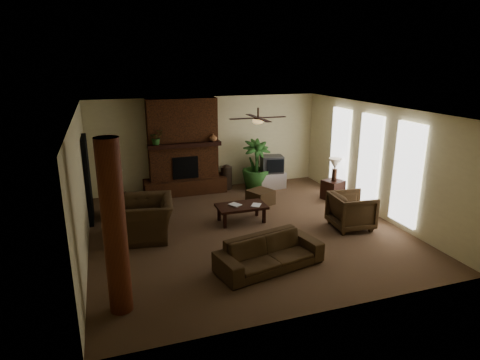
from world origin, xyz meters
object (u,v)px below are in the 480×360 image
object	(u,v)px
tv_stand	(271,180)
side_table_left	(119,206)
side_table_right	(333,190)
armchair_right	(352,209)
lamp_right	(335,165)
log_column	(114,229)
ottoman	(260,197)
armchair_left	(146,212)
floor_vase	(227,175)
floor_plant	(256,176)
lamp_left	(116,178)
sofa	(270,248)
coffee_table	(241,207)

from	to	relation	value
tv_stand	side_table_left	world-z (taller)	side_table_left
side_table_right	armchair_right	bearing A→B (deg)	-109.22
lamp_right	armchair_right	bearing A→B (deg)	-109.62
log_column	ottoman	bearing A→B (deg)	44.93
side_table_right	armchair_left	bearing A→B (deg)	-170.27
armchair_left	tv_stand	world-z (taller)	armchair_left
armchair_right	floor_vase	world-z (taller)	armchair_right
floor_vase	floor_plant	bearing A→B (deg)	-20.04
lamp_left	armchair_left	bearing A→B (deg)	-69.60
armchair_left	side_table_right	xyz separation A→B (m)	(5.31, 0.91, -0.31)
sofa	floor_plant	bearing A→B (deg)	60.09
armchair_right	tv_stand	xyz separation A→B (m)	(-0.59, 3.50, -0.22)
coffee_table	floor_plant	world-z (taller)	floor_plant
floor_vase	side_table_left	size ratio (longest dim) A/B	1.40
lamp_right	lamp_left	bearing A→B (deg)	174.09
ottoman	tv_stand	bearing A→B (deg)	56.57
tv_stand	lamp_right	distance (m)	2.15
sofa	lamp_right	xyz separation A→B (m)	(3.27, 3.12, 0.59)
log_column	side_table_left	world-z (taller)	log_column
tv_stand	ottoman	bearing A→B (deg)	-127.23
side_table_right	side_table_left	bearing A→B (deg)	174.43
floor_plant	lamp_left	size ratio (longest dim) A/B	2.35
side_table_left	lamp_right	xyz separation A→B (m)	(5.86, -0.59, 0.73)
armchair_right	coffee_table	distance (m)	2.63
lamp_left	ottoman	bearing A→B (deg)	-5.08
coffee_table	ottoman	world-z (taller)	coffee_table
coffee_table	floor_vase	bearing A→B (deg)	80.83
floor_vase	side_table_right	distance (m)	3.22
coffee_table	lamp_left	size ratio (longest dim) A/B	1.85
tv_stand	armchair_right	bearing A→B (deg)	-84.30
lamp_right	coffee_table	bearing A→B (deg)	-165.98
log_column	tv_stand	world-z (taller)	log_column
ottoman	coffee_table	bearing A→B (deg)	-131.33
log_column	coffee_table	distance (m)	4.29
coffee_table	side_table_left	world-z (taller)	side_table_left
log_column	coffee_table	bearing A→B (deg)	43.70
ottoman	side_table_left	bearing A→B (deg)	175.13
armchair_left	armchair_right	bearing A→B (deg)	84.74
log_column	lamp_left	bearing A→B (deg)	87.74
sofa	ottoman	size ratio (longest dim) A/B	3.47
floor_plant	lamp_right	world-z (taller)	lamp_right
armchair_right	floor_plant	xyz separation A→B (m)	(-1.07, 3.55, -0.04)
armchair_right	side_table_left	world-z (taller)	armchair_right
log_column	side_table_right	world-z (taller)	log_column
floor_vase	armchair_right	bearing A→B (deg)	-63.66
lamp_left	side_table_right	bearing A→B (deg)	-5.70
sofa	armchair_right	size ratio (longest dim) A/B	2.24
armchair_right	side_table_right	size ratio (longest dim) A/B	1.69
tv_stand	lamp_left	world-z (taller)	lamp_left
coffee_table	lamp_right	distance (m)	3.19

